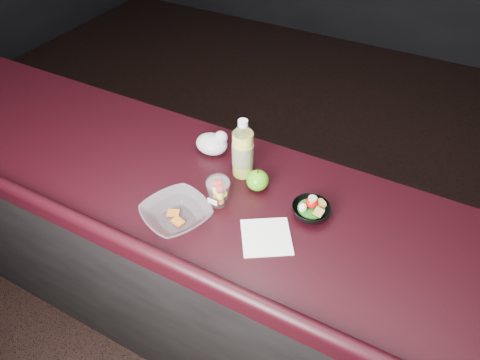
% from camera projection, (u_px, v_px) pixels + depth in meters
% --- Properties ---
extents(counter, '(4.06, 0.71, 1.02)m').
position_uv_depth(counter, '(229.00, 276.00, 1.90)').
color(counter, black).
rests_on(counter, ground).
extents(lemonade_bottle, '(0.08, 0.08, 0.24)m').
position_uv_depth(lemonade_bottle, '(243.00, 152.00, 1.57)').
color(lemonade_bottle, yellow).
rests_on(lemonade_bottle, counter).
extents(fruit_cup, '(0.09, 0.09, 0.12)m').
position_uv_depth(fruit_cup, '(218.00, 190.00, 1.48)').
color(fruit_cup, white).
rests_on(fruit_cup, counter).
extents(green_apple, '(0.08, 0.08, 0.09)m').
position_uv_depth(green_apple, '(258.00, 180.00, 1.55)').
color(green_apple, '#389311').
rests_on(green_apple, counter).
extents(plastic_bag, '(0.13, 0.11, 0.10)m').
position_uv_depth(plastic_bag, '(213.00, 143.00, 1.71)').
color(plastic_bag, silver).
rests_on(plastic_bag, counter).
extents(snack_bowl, '(0.15, 0.15, 0.07)m').
position_uv_depth(snack_bowl, '(311.00, 210.00, 1.46)').
color(snack_bowl, black).
rests_on(snack_bowl, counter).
extents(takeout_bowl, '(0.29, 0.29, 0.05)m').
position_uv_depth(takeout_bowl, '(176.00, 214.00, 1.44)').
color(takeout_bowl, silver).
rests_on(takeout_bowl, counter).
extents(paper_napkin, '(0.22, 0.22, 0.00)m').
position_uv_depth(paper_napkin, '(266.00, 237.00, 1.40)').
color(paper_napkin, white).
rests_on(paper_napkin, counter).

